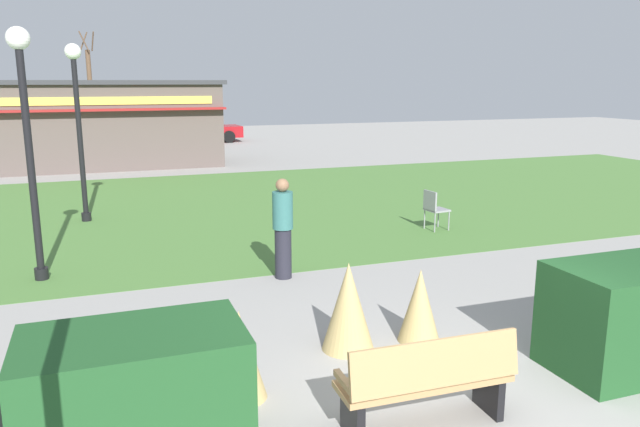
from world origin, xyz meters
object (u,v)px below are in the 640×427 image
at_px(park_bench, 427,381).
at_px(cafe_chair_east, 434,207).
at_px(person_strolling, 283,228).
at_px(parked_car_center_slot, 201,130).
at_px(parked_car_west_slot, 99,133).
at_px(food_kiosk, 105,123).
at_px(lamppost_far, 78,111).
at_px(tree_right_bg, 90,90).
at_px(lamppost_mid, 27,125).

distance_m(park_bench, cafe_chair_east, 8.08).
xyz_separation_m(person_strolling, parked_car_center_slot, (2.54, 23.98, -0.22)).
distance_m(parked_car_west_slot, parked_car_center_slot, 5.17).
height_order(cafe_chair_east, parked_car_west_slot, parked_car_west_slot).
distance_m(person_strolling, parked_car_center_slot, 24.11).
distance_m(food_kiosk, cafe_chair_east, 15.07).
xyz_separation_m(lamppost_far, parked_car_west_slot, (0.52, 18.28, -1.92)).
bearing_deg(lamppost_far, tree_right_bg, 89.44).
height_order(park_bench, lamppost_far, lamppost_far).
bearing_deg(cafe_chair_east, food_kiosk, 115.71).
xyz_separation_m(lamppost_mid, food_kiosk, (1.40, 14.34, -0.92)).
distance_m(food_kiosk, parked_car_west_slot, 8.41).
bearing_deg(parked_car_center_slot, park_bench, -95.10).
distance_m(lamppost_mid, person_strolling, 4.38).
xyz_separation_m(food_kiosk, parked_car_west_slot, (-0.21, 8.35, -1.01)).
distance_m(lamppost_mid, tree_right_bg, 29.68).
xyz_separation_m(lamppost_mid, lamppost_far, (0.67, 4.41, 0.00)).
bearing_deg(parked_car_center_slot, person_strolling, -96.04).
bearing_deg(parked_car_west_slot, person_strolling, -83.74).
relative_size(park_bench, parked_car_west_slot, 0.40).
relative_size(parked_car_center_slot, tree_right_bg, 0.69).
distance_m(lamppost_far, parked_car_west_slot, 18.39).
height_order(food_kiosk, tree_right_bg, tree_right_bg).
distance_m(parked_car_center_slot, tree_right_bg, 9.09).
height_order(person_strolling, parked_car_center_slot, person_strolling).
relative_size(lamppost_mid, lamppost_far, 1.00).
xyz_separation_m(lamppost_far, cafe_chair_east, (7.25, -3.61, -2.04)).
xyz_separation_m(food_kiosk, cafe_chair_east, (6.52, -13.54, -1.12)).
bearing_deg(cafe_chair_east, park_bench, -120.75).
bearing_deg(lamppost_far, park_bench, -73.54).
bearing_deg(parked_car_west_slot, tree_right_bg, 92.26).
bearing_deg(person_strolling, parked_car_west_slot, -172.92).
xyz_separation_m(food_kiosk, tree_right_bg, (-0.48, 15.32, 1.05)).
bearing_deg(lamppost_mid, park_bench, -58.34).
bearing_deg(tree_right_bg, person_strolling, -84.63).
relative_size(food_kiosk, parked_car_west_slot, 2.05).
bearing_deg(lamppost_mid, person_strolling, -18.68).
height_order(food_kiosk, person_strolling, food_kiosk).
bearing_deg(person_strolling, lamppost_far, -150.25).
bearing_deg(parked_car_center_slot, lamppost_far, -107.29).
distance_m(park_bench, person_strolling, 4.87).
distance_m(lamppost_mid, parked_car_center_slot, 23.64).
relative_size(food_kiosk, tree_right_bg, 1.43).
bearing_deg(lamppost_far, person_strolling, -61.06).
bearing_deg(food_kiosk, cafe_chair_east, -64.29).
bearing_deg(food_kiosk, lamppost_far, -94.20).
height_order(lamppost_mid, parked_car_west_slot, lamppost_mid).
bearing_deg(food_kiosk, tree_right_bg, 91.81).
xyz_separation_m(lamppost_far, person_strolling, (3.15, -5.70, -1.71)).
xyz_separation_m(park_bench, parked_car_center_slot, (2.57, 28.83, 0.16)).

